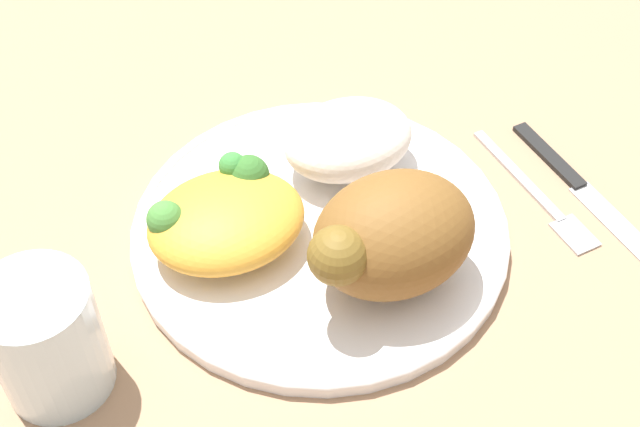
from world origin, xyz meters
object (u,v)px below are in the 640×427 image
at_px(water_glass, 47,340).
at_px(knife, 577,182).
at_px(plate, 320,229).
at_px(mac_cheese_with_broccoli, 225,217).
at_px(rice_pile, 348,139).
at_px(fork, 538,194).
at_px(roasted_chicken, 390,236).

bearing_deg(water_glass, knife, -178.94).
distance_m(plate, mac_cheese_with_broccoli, 0.07).
height_order(rice_pile, fork, rice_pile).
height_order(roasted_chicken, water_glass, roasted_chicken).
bearing_deg(water_glass, mac_cheese_with_broccoli, -156.63).
relative_size(plate, knife, 1.44).
xyz_separation_m(mac_cheese_with_broccoli, fork, (-0.23, 0.05, -0.03)).
distance_m(mac_cheese_with_broccoli, fork, 0.24).
relative_size(mac_cheese_with_broccoli, knife, 0.59).
relative_size(roasted_chicken, fork, 0.85).
distance_m(mac_cheese_with_broccoli, knife, 0.27).
xyz_separation_m(fork, knife, (-0.03, 0.00, 0.00)).
bearing_deg(plate, water_glass, 11.99).
relative_size(roasted_chicken, water_glass, 1.39).
bearing_deg(roasted_chicken, plate, -71.02).
distance_m(roasted_chicken, mac_cheese_with_broccoli, 0.12).
height_order(plate, knife, plate).
distance_m(knife, water_glass, 0.41).
relative_size(roasted_chicken, knife, 0.64).
relative_size(roasted_chicken, rice_pile, 1.21).
distance_m(roasted_chicken, fork, 0.16).
distance_m(fork, knife, 0.03).
bearing_deg(mac_cheese_with_broccoli, plate, 166.48).
height_order(mac_cheese_with_broccoli, knife, mac_cheese_with_broccoli).
relative_size(rice_pile, mac_cheese_with_broccoli, 0.90).
bearing_deg(fork, plate, -11.01).
distance_m(fork, water_glass, 0.37).
xyz_separation_m(plate, knife, (-0.20, 0.04, -0.00)).
height_order(plate, roasted_chicken, roasted_chicken).
bearing_deg(roasted_chicken, fork, -168.38).
bearing_deg(roasted_chicken, rice_pile, -102.12).
bearing_deg(rice_pile, plate, 46.92).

